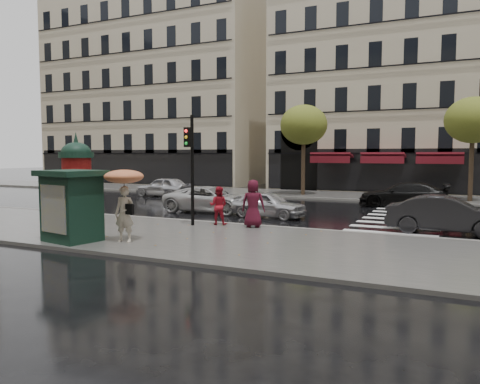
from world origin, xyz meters
The scene contains 21 objects.
ground centered at (0.00, 0.00, 0.00)m, with size 160.00×160.00×0.00m, color black.
near_sidewalk centered at (0.00, -0.50, 0.06)m, with size 90.00×7.00×0.12m, color #474744.
far_sidewalk centered at (0.00, 19.00, 0.06)m, with size 90.00×6.00×0.12m, color #474744.
near_kerb centered at (0.00, 3.00, 0.07)m, with size 90.00×0.25×0.14m, color slate.
far_kerb centered at (0.00, 16.00, 0.07)m, with size 90.00×0.25×0.14m, color slate.
zebra_crossing centered at (6.00, 9.60, 0.01)m, with size 3.60×11.75×0.01m, color silver.
bldg_far_corner centered at (6.00, 30.00, 11.31)m, with size 26.00×14.00×22.90m.
bldg_far_left centered at (-22.00, 30.00, 11.31)m, with size 24.00×14.00×22.90m.
tree_far_left centered at (-2.00, 18.00, 5.17)m, with size 3.40×3.40×6.64m.
tree_far_right centered at (9.00, 18.00, 5.17)m, with size 3.40×3.40×6.64m.
woman_umbrella centered at (-1.70, -2.39, 1.79)m, with size 1.32×1.32×2.53m.
woman_red centered at (-0.68, 2.40, 0.92)m, with size 0.78×0.61×1.61m, color #A81423.
man_burgundy centered at (0.91, 2.40, 1.09)m, with size 0.95×0.62×1.94m, color #460E1D.
morris_column centered at (-6.43, 0.28, 1.99)m, with size 1.45×1.45×3.91m.
traffic_light centered at (-1.60, 1.71, 2.88)m, with size 0.32×0.44×4.55m.
newsstand centered at (-3.45, -3.00, 1.36)m, with size 2.27×2.02×2.42m.
car_silver centered at (0.02, 6.17, 0.65)m, with size 1.54×3.82×1.30m, color silver.
car_darkgrey centered at (8.03, 4.84, 0.73)m, with size 1.55×4.45×1.47m, color black.
car_white centered at (-3.49, 6.74, 0.69)m, with size 2.29×4.96×1.38m, color #BBBBBB.
car_black centered at (5.45, 13.70, 0.72)m, with size 2.02×4.97×1.44m, color black.
car_far_silver centered at (-10.87, 13.11, 0.72)m, with size 1.70×4.24×1.44m, color silver.
Camera 1 is at (8.52, -14.80, 3.08)m, focal length 35.00 mm.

